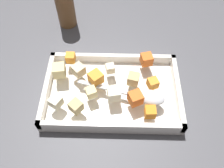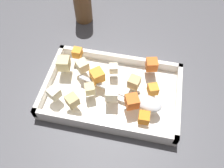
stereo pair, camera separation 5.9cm
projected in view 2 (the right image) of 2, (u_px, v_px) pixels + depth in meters
ground_plane at (111, 90)px, 0.65m from camera, size 4.00×4.00×0.00m
baking_dish at (112, 92)px, 0.63m from camera, size 0.36×0.22×0.04m
carrot_chunk_heap_side at (144, 118)px, 0.54m from camera, size 0.03×0.03×0.03m
carrot_chunk_near_left at (132, 101)px, 0.56m from camera, size 0.04×0.04×0.03m
carrot_chunk_corner_sw at (97, 75)px, 0.60m from camera, size 0.04×0.04×0.03m
carrot_chunk_near_spoon at (77, 53)px, 0.65m from camera, size 0.03×0.03×0.02m
carrot_chunk_far_right at (153, 89)px, 0.58m from camera, size 0.03×0.03×0.02m
carrot_chunk_center at (152, 65)px, 0.62m from camera, size 0.04×0.04×0.03m
potato_chunk_corner_nw at (111, 94)px, 0.57m from camera, size 0.04×0.04×0.03m
potato_chunk_mid_left at (72, 100)px, 0.56m from camera, size 0.04×0.04×0.03m
potato_chunk_mid_right at (64, 63)px, 0.62m from camera, size 0.04×0.04×0.03m
potato_chunk_far_left at (112, 68)px, 0.62m from camera, size 0.03×0.03×0.02m
potato_chunk_front_center at (54, 93)px, 0.58m from camera, size 0.04×0.04×0.03m
potato_chunk_corner_ne at (134, 82)px, 0.59m from camera, size 0.03×0.03×0.03m
potato_chunk_corner_se at (82, 66)px, 0.62m from camera, size 0.04×0.04×0.03m
potato_chunk_rim_edge at (90, 89)px, 0.58m from camera, size 0.03×0.03×0.02m
serving_spoon at (143, 101)px, 0.57m from camera, size 0.23×0.08×0.02m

